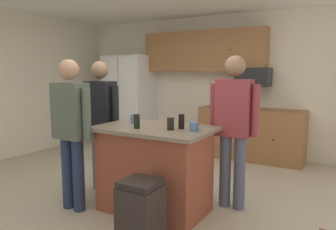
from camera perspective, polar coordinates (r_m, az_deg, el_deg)
name	(u,v)px	position (r m, az deg, el deg)	size (l,w,h in m)	color
floor	(144,199)	(4.13, -4.21, -14.47)	(7.04, 7.04, 0.00)	#B7A88E
back_wall	(226,84)	(6.33, 10.20, 5.32)	(6.40, 0.10, 2.60)	beige
cabinet_run_upper	(203,51)	(6.30, 6.22, 11.07)	(2.40, 0.38, 0.75)	#936038
cabinet_run_lower	(251,134)	(5.95, 14.38, -3.22)	(1.80, 0.63, 0.90)	#936038
refrigerator	(129,100)	(6.95, -6.79, 2.60)	(0.94, 0.76, 1.87)	white
microwave_over_range	(253,77)	(5.86, 14.77, 6.45)	(0.56, 0.40, 0.32)	black
kitchen_island	(154,169)	(3.66, -2.40, -9.38)	(1.28, 0.82, 0.95)	brown
person_host_foreground	(234,121)	(3.70, 11.46, -1.11)	(0.57, 0.23, 1.73)	#4C5166
person_guest_right	(71,125)	(3.73, -16.67, -1.63)	(0.57, 0.22, 1.69)	#232D4C
person_elder_center	(101,117)	(4.28, -11.70, -0.32)	(0.57, 0.22, 1.68)	#4C5166
mug_blue_stoneware	(134,119)	(3.79, -5.94, -0.73)	(0.12, 0.08, 0.10)	#4C6B99
glass_short_whisky	(171,124)	(3.37, 0.45, -1.57)	(0.07, 0.07, 0.13)	black
mug_ceramic_white	(194,127)	(3.30, 4.57, -2.06)	(0.13, 0.09, 0.09)	#4C6B99
tumbler_amber	(181,122)	(3.43, 2.37, -1.15)	(0.06, 0.06, 0.16)	black
glass_dark_ale	(137,121)	(3.47, -5.52, -1.10)	(0.06, 0.06, 0.15)	black
trash_bin	(141,213)	(3.04, -4.79, -16.83)	(0.34, 0.34, 0.61)	black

